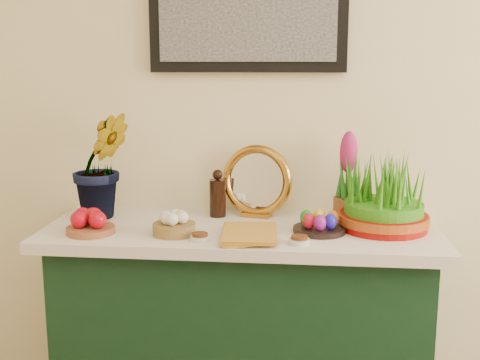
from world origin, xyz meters
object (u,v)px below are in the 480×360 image
Objects in this scene: sideboard at (241,347)px; book at (221,233)px; mirror at (257,182)px; hyacinth_green at (101,148)px; wheatgrass_sabzeh at (384,198)px.

book is at bearing -110.41° from sideboard.
mirror is 0.34m from book.
hyacinth_green is 1.05m from wheatgrass_sabzeh.
book is (-0.10, -0.30, -0.12)m from mirror.
book is (-0.05, -0.14, 0.48)m from sideboard.
mirror is at bearing -25.24° from hyacinth_green.
mirror is at bearing 68.64° from book.
mirror is at bearing 163.29° from wheatgrass_sabzeh.
sideboard is at bearing -105.22° from mirror.
book is at bearing -107.72° from mirror.
wheatgrass_sabzeh is (0.55, 0.16, 0.10)m from book.
mirror is (0.58, 0.08, -0.13)m from hyacinth_green.
wheatgrass_sabzeh reaches higher than book.
mirror is 0.48m from wheatgrass_sabzeh.
sideboard is 2.46× the size of hyacinth_green.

